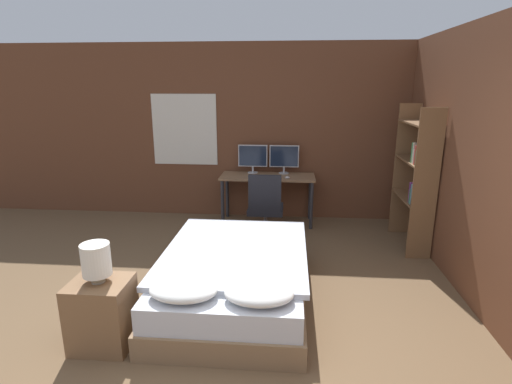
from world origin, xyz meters
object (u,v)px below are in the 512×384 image
(monitor_right, at_px, (284,158))
(keyboard, at_px, (267,178))
(bed, at_px, (234,277))
(office_chair, at_px, (265,213))
(nightstand, at_px, (102,314))
(desk, at_px, (268,182))
(bedside_lamp, at_px, (96,260))
(computer_mouse, at_px, (287,178))
(bookshelf, at_px, (417,172))
(monitor_left, at_px, (253,157))

(monitor_right, distance_m, keyboard, 0.49)
(bed, bearing_deg, office_chair, 83.35)
(nightstand, relative_size, office_chair, 0.61)
(nightstand, distance_m, desk, 3.36)
(nightstand, height_order, desk, desk)
(bedside_lamp, height_order, office_chair, office_chair)
(bed, distance_m, office_chair, 1.70)
(bedside_lamp, xyz_separation_m, computer_mouse, (1.46, 2.96, -0.00))
(office_chair, bearing_deg, monitor_right, 74.46)
(desk, bearing_deg, bedside_lamp, -110.35)
(bookshelf, bearing_deg, bed, -144.16)
(desk, distance_m, monitor_right, 0.46)
(desk, relative_size, office_chair, 1.51)
(bed, bearing_deg, bedside_lamp, -140.91)
(bed, distance_m, nightstand, 1.26)
(nightstand, distance_m, computer_mouse, 3.33)
(bookshelf, bearing_deg, office_chair, 175.66)
(bed, bearing_deg, monitor_right, 80.34)
(nightstand, bearing_deg, monitor_right, 67.00)
(nightstand, distance_m, bedside_lamp, 0.48)
(desk, relative_size, monitor_left, 3.16)
(bedside_lamp, distance_m, desk, 3.34)
(bed, xyz_separation_m, monitor_left, (-0.06, 2.51, 0.74))
(nightstand, relative_size, keyboard, 1.38)
(monitor_left, distance_m, computer_mouse, 0.68)
(office_chair, bearing_deg, keyboard, 91.21)
(keyboard, height_order, computer_mouse, computer_mouse)
(monitor_left, distance_m, bookshelf, 2.39)
(keyboard, distance_m, office_chair, 0.62)
(nightstand, xyz_separation_m, monitor_left, (0.92, 3.31, 0.71))
(nightstand, xyz_separation_m, office_chair, (1.17, 2.47, 0.09))
(office_chair, height_order, bookshelf, bookshelf)
(bed, height_order, desk, desk)
(monitor_left, relative_size, computer_mouse, 6.43)
(monitor_right, bearing_deg, nightstand, -113.00)
(bed, bearing_deg, nightstand, -140.91)
(monitor_left, height_order, keyboard, monitor_left)
(bedside_lamp, relative_size, desk, 0.23)
(desk, xyz_separation_m, computer_mouse, (0.30, -0.17, 0.12))
(monitor_left, bearing_deg, bookshelf, -24.20)
(desk, bearing_deg, bookshelf, -22.54)
(keyboard, bearing_deg, bookshelf, -18.07)
(keyboard, xyz_separation_m, computer_mouse, (0.30, 0.00, 0.01))
(monitor_right, distance_m, computer_mouse, 0.42)
(monitor_right, bearing_deg, office_chair, -105.54)
(nightstand, height_order, bookshelf, bookshelf)
(bed, xyz_separation_m, computer_mouse, (0.48, 2.17, 0.51))
(computer_mouse, relative_size, bookshelf, 0.04)
(bookshelf, bearing_deg, monitor_right, 149.98)
(bed, height_order, computer_mouse, computer_mouse)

